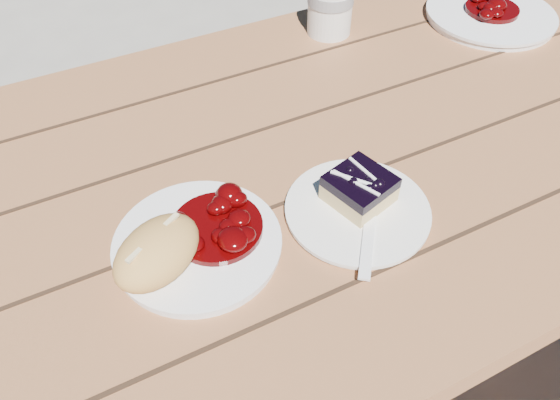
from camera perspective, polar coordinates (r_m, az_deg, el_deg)
name	(u,v)px	position (r m, az deg, el deg)	size (l,w,h in m)	color
ground	(243,399)	(1.43, -3.90, -20.05)	(60.00, 60.00, 0.00)	gray
picnic_table	(226,251)	(0.92, -5.71, -5.37)	(2.00, 1.55, 0.75)	brown
main_plate	(198,245)	(0.72, -8.58, -4.65)	(0.21, 0.21, 0.02)	white
goulash_stew	(216,220)	(0.70, -6.72, -2.04)	(0.12, 0.12, 0.04)	#420203
bread_roll	(157,252)	(0.67, -12.73, -5.33)	(0.12, 0.08, 0.06)	#DAA253
dessert_plate	(357,211)	(0.76, 8.08, -1.16)	(0.19, 0.19, 0.01)	white
blueberry_cake	(360,188)	(0.75, 8.31, 1.23)	(0.10, 0.10, 0.05)	tan
fork_dessert	(368,240)	(0.72, 9.17, -4.19)	(0.03, 0.16, 0.01)	white
coffee_cup	(330,6)	(1.12, 5.26, 19.49)	(0.09, 0.09, 0.11)	white
second_plate	(490,15)	(1.26, 21.10, 17.55)	(0.26, 0.26, 0.02)	white
second_stew	(494,2)	(1.25, 21.47, 18.69)	(0.11, 0.11, 0.04)	#420203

